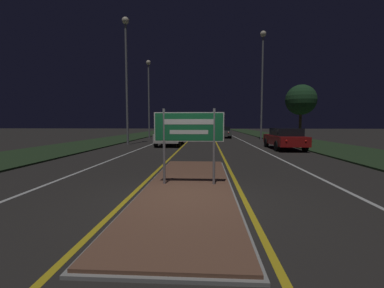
{
  "coord_description": "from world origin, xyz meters",
  "views": [
    {
      "loc": [
        0.49,
        -5.99,
        1.8
      ],
      "look_at": [
        0.0,
        2.56,
        1.1
      ],
      "focal_mm": 24.0,
      "sensor_mm": 36.0,
      "label": 1
    }
  ],
  "objects_px": {
    "streetlight_left_near": "(126,61)",
    "streetlight_left_far": "(149,88)",
    "car_receding_1": "(222,132)",
    "car_receding_0": "(285,138)",
    "streetlight_right_near": "(262,67)",
    "car_approaching_2": "(190,129)",
    "car_approaching_1": "(181,132)",
    "highway_sign": "(189,131)",
    "car_approaching_0": "(170,136)",
    "car_receding_2": "(220,129)",
    "car_receding_3": "(215,128)"
  },
  "relations": [
    {
      "from": "streetlight_left_near",
      "to": "streetlight_left_far",
      "type": "bearing_deg",
      "value": 90.74
    },
    {
      "from": "car_receding_1",
      "to": "car_receding_0",
      "type": "bearing_deg",
      "value": -76.07
    },
    {
      "from": "streetlight_right_near",
      "to": "car_approaching_2",
      "type": "distance_m",
      "value": 19.6
    },
    {
      "from": "streetlight_left_near",
      "to": "car_approaching_1",
      "type": "xyz_separation_m",
      "value": [
        3.61,
        8.7,
        -6.2
      ]
    },
    {
      "from": "streetlight_right_near",
      "to": "highway_sign",
      "type": "bearing_deg",
      "value": -106.9
    },
    {
      "from": "car_approaching_0",
      "to": "car_receding_0",
      "type": "bearing_deg",
      "value": -17.21
    },
    {
      "from": "streetlight_left_far",
      "to": "car_approaching_1",
      "type": "relative_size",
      "value": 1.92
    },
    {
      "from": "car_receding_1",
      "to": "car_approaching_0",
      "type": "height_order",
      "value": "car_approaching_0"
    },
    {
      "from": "streetlight_left_far",
      "to": "streetlight_right_near",
      "type": "relative_size",
      "value": 0.8
    },
    {
      "from": "car_receding_0",
      "to": "car_receding_1",
      "type": "relative_size",
      "value": 1.09
    },
    {
      "from": "streetlight_right_near",
      "to": "car_approaching_1",
      "type": "xyz_separation_m",
      "value": [
        -8.88,
        2.19,
        -6.98
      ]
    },
    {
      "from": "car_receding_0",
      "to": "car_receding_2",
      "type": "distance_m",
      "value": 26.89
    },
    {
      "from": "car_receding_1",
      "to": "car_approaching_2",
      "type": "height_order",
      "value": "car_approaching_2"
    },
    {
      "from": "highway_sign",
      "to": "streetlight_left_near",
      "type": "height_order",
      "value": "streetlight_left_near"
    },
    {
      "from": "streetlight_left_near",
      "to": "car_approaching_1",
      "type": "height_order",
      "value": "streetlight_left_near"
    },
    {
      "from": "highway_sign",
      "to": "streetlight_left_near",
      "type": "relative_size",
      "value": 0.2
    },
    {
      "from": "car_approaching_0",
      "to": "car_approaching_2",
      "type": "bearing_deg",
      "value": 89.97
    },
    {
      "from": "car_receding_2",
      "to": "car_approaching_1",
      "type": "bearing_deg",
      "value": -110.3
    },
    {
      "from": "car_receding_0",
      "to": "car_approaching_0",
      "type": "xyz_separation_m",
      "value": [
        -8.33,
        2.58,
        0.02
      ]
    },
    {
      "from": "car_receding_0",
      "to": "car_approaching_2",
      "type": "bearing_deg",
      "value": 107.77
    },
    {
      "from": "car_approaching_1",
      "to": "streetlight_right_near",
      "type": "bearing_deg",
      "value": -13.85
    },
    {
      "from": "car_receding_1",
      "to": "car_approaching_2",
      "type": "distance_m",
      "value": 13.09
    },
    {
      "from": "car_receding_0",
      "to": "car_approaching_0",
      "type": "distance_m",
      "value": 8.72
    },
    {
      "from": "streetlight_left_near",
      "to": "streetlight_left_far",
      "type": "relative_size",
      "value": 1.15
    },
    {
      "from": "car_receding_3",
      "to": "car_approaching_2",
      "type": "xyz_separation_m",
      "value": [
        -4.86,
        -12.4,
        0.07
      ]
    },
    {
      "from": "highway_sign",
      "to": "car_receding_0",
      "type": "xyz_separation_m",
      "value": [
        5.87,
        10.94,
        -0.81
      ]
    },
    {
      "from": "highway_sign",
      "to": "streetlight_left_far",
      "type": "bearing_deg",
      "value": 105.3
    },
    {
      "from": "highway_sign",
      "to": "car_approaching_0",
      "type": "distance_m",
      "value": 13.77
    },
    {
      "from": "highway_sign",
      "to": "car_approaching_1",
      "type": "relative_size",
      "value": 0.44
    },
    {
      "from": "streetlight_left_near",
      "to": "car_approaching_2",
      "type": "xyz_separation_m",
      "value": [
        3.73,
        22.62,
        -6.13
      ]
    },
    {
      "from": "car_approaching_1",
      "to": "streetlight_left_near",
      "type": "bearing_deg",
      "value": -112.54
    },
    {
      "from": "car_receding_0",
      "to": "streetlight_left_far",
      "type": "bearing_deg",
      "value": 135.26
    },
    {
      "from": "car_receding_3",
      "to": "highway_sign",
      "type": "bearing_deg",
      "value": -92.81
    },
    {
      "from": "highway_sign",
      "to": "car_approaching_2",
      "type": "relative_size",
      "value": 0.47
    },
    {
      "from": "car_receding_0",
      "to": "streetlight_left_near",
      "type": "bearing_deg",
      "value": 164.51
    },
    {
      "from": "streetlight_left_near",
      "to": "streetlight_right_near",
      "type": "distance_m",
      "value": 14.11
    },
    {
      "from": "car_receding_1",
      "to": "car_approaching_0",
      "type": "bearing_deg",
      "value": -113.56
    },
    {
      "from": "streetlight_left_near",
      "to": "highway_sign",
      "type": "bearing_deg",
      "value": -66.6
    },
    {
      "from": "streetlight_left_near",
      "to": "car_receding_1",
      "type": "height_order",
      "value": "streetlight_left_near"
    },
    {
      "from": "streetlight_left_far",
      "to": "streetlight_left_near",
      "type": "bearing_deg",
      "value": -89.26
    },
    {
      "from": "streetlight_right_near",
      "to": "car_receding_2",
      "type": "bearing_deg",
      "value": 101.58
    },
    {
      "from": "car_receding_3",
      "to": "car_approaching_0",
      "type": "height_order",
      "value": "car_approaching_0"
    },
    {
      "from": "car_receding_2",
      "to": "car_approaching_2",
      "type": "bearing_deg",
      "value": -171.85
    },
    {
      "from": "car_receding_0",
      "to": "car_receding_1",
      "type": "height_order",
      "value": "car_receding_0"
    },
    {
      "from": "car_receding_0",
      "to": "car_receding_3",
      "type": "xyz_separation_m",
      "value": [
        -3.45,
        38.36,
        -0.05
      ]
    },
    {
      "from": "car_receding_3",
      "to": "car_receding_2",
      "type": "bearing_deg",
      "value": -87.82
    },
    {
      "from": "streetlight_right_near",
      "to": "car_receding_0",
      "type": "xyz_separation_m",
      "value": [
        -0.44,
        -9.85,
        -6.93
      ]
    },
    {
      "from": "car_receding_1",
      "to": "car_receding_2",
      "type": "xyz_separation_m",
      "value": [
        0.42,
        12.9,
        0.02
      ]
    },
    {
      "from": "streetlight_left_far",
      "to": "car_receding_3",
      "type": "xyz_separation_m",
      "value": [
        8.71,
        26.3,
        -5.17
      ]
    },
    {
      "from": "car_receding_2",
      "to": "car_receding_3",
      "type": "relative_size",
      "value": 1.03
    }
  ]
}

